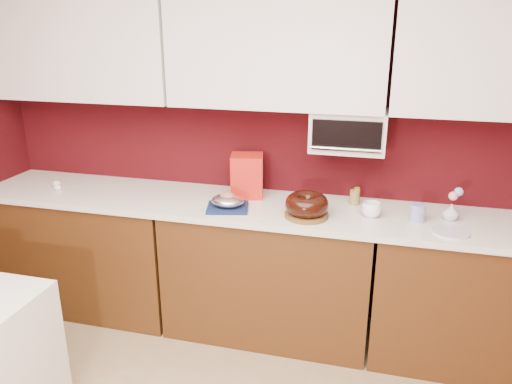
{
  "coord_description": "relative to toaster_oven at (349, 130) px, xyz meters",
  "views": [
    {
      "loc": [
        0.66,
        -0.93,
        2.01
      ],
      "look_at": [
        -0.07,
        1.84,
        1.02
      ],
      "focal_mm": 35.0,
      "sensor_mm": 36.0,
      "label": 1
    }
  ],
  "objects": [
    {
      "name": "toaster_oven_door",
      "position": [
        0.0,
        -0.16,
        0.0
      ],
      "size": [
        0.4,
        0.02,
        0.18
      ],
      "primitive_type": "cube",
      "color": "black",
      "rests_on": "toaster_oven"
    },
    {
      "name": "base_cabinet_center",
      "position": [
        -0.45,
        -0.17,
        -0.95
      ],
      "size": [
        1.31,
        0.58,
        0.86
      ],
      "primitive_type": "cube",
      "color": "#48280E",
      "rests_on": "floor"
    },
    {
      "name": "base_cabinet_right",
      "position": [
        0.88,
        -0.17,
        -0.95
      ],
      "size": [
        1.31,
        0.58,
        0.86
      ],
      "primitive_type": "cube",
      "color": "#48280E",
      "rests_on": "floor"
    },
    {
      "name": "cake_base",
      "position": [
        -0.2,
        -0.29,
        -0.46
      ],
      "size": [
        0.29,
        0.29,
        0.02
      ],
      "primitive_type": "cylinder",
      "rotation": [
        0.0,
        0.0,
        0.1
      ],
      "color": "brown",
      "rests_on": "countertop"
    },
    {
      "name": "base_cabinet_left",
      "position": [
        -1.78,
        -0.17,
        -0.95
      ],
      "size": [
        1.31,
        0.58,
        0.86
      ],
      "primitive_type": "cube",
      "color": "#48280E",
      "rests_on": "floor"
    },
    {
      "name": "dark_pan",
      "position": [
        -0.24,
        -0.09,
        -0.46
      ],
      "size": [
        0.28,
        0.28,
        0.04
      ],
      "primitive_type": "cylinder",
      "rotation": [
        0.0,
        0.0,
        0.33
      ],
      "color": "black",
      "rests_on": "countertop"
    },
    {
      "name": "upper_cabinet_center",
      "position": [
        -0.45,
        -0.02,
        0.48
      ],
      "size": [
        1.31,
        0.33,
        0.7
      ],
      "primitive_type": "cube",
      "color": "white",
      "rests_on": "wall_back"
    },
    {
      "name": "upper_cabinet_left",
      "position": [
        -1.78,
        -0.02,
        0.48
      ],
      "size": [
        1.31,
        0.33,
        0.7
      ],
      "primitive_type": "cube",
      "color": "white",
      "rests_on": "wall_back"
    },
    {
      "name": "flower_pink",
      "position": [
        0.63,
        -0.12,
        -0.33
      ],
      "size": [
        0.05,
        0.05,
        0.05
      ],
      "primitive_type": "sphere",
      "color": "pink",
      "rests_on": "flower_vase"
    },
    {
      "name": "amber_bottle",
      "position": [
        0.07,
        0.01,
        -0.42
      ],
      "size": [
        0.05,
        0.05,
        0.11
      ],
      "primitive_type": "cylinder",
      "rotation": [
        0.0,
        0.0,
        0.34
      ],
      "color": "olive",
      "rests_on": "countertop"
    },
    {
      "name": "egg_right",
      "position": [
        -1.99,
        -0.17,
        -0.45
      ],
      "size": [
        0.06,
        0.05,
        0.05
      ],
      "primitive_type": "ellipsoid",
      "rotation": [
        0.0,
        0.0,
        -0.08
      ],
      "color": "silver",
      "rests_on": "countertop"
    },
    {
      "name": "pandoro_box",
      "position": [
        -0.64,
        -0.02,
        -0.33
      ],
      "size": [
        0.24,
        0.23,
        0.28
      ],
      "primitive_type": "cube",
      "rotation": [
        0.0,
        0.0,
        0.22
      ],
      "color": "#AA0B19",
      "rests_on": "countertop"
    },
    {
      "name": "flower_blue",
      "position": [
        0.66,
        -0.1,
        -0.3
      ],
      "size": [
        0.05,
        0.05,
        0.05
      ],
      "primitive_type": "sphere",
      "color": "#85A6D5",
      "rests_on": "flower_vase"
    },
    {
      "name": "wall_back",
      "position": [
        -0.45,
        0.15,
        -0.12
      ],
      "size": [
        4.0,
        0.02,
        2.5
      ],
      "primitive_type": "cube",
      "color": "#3E080C",
      "rests_on": "floor"
    },
    {
      "name": "toaster_oven",
      "position": [
        0.0,
        0.0,
        0.0
      ],
      "size": [
        0.45,
        0.3,
        0.25
      ],
      "primitive_type": "cube",
      "color": "white",
      "rests_on": "upper_cabinet_center"
    },
    {
      "name": "countertop",
      "position": [
        -0.45,
        -0.17,
        -0.49
      ],
      "size": [
        4.0,
        0.62,
        0.04
      ],
      "primitive_type": "cube",
      "color": "silver",
      "rests_on": "base_cabinet_center"
    },
    {
      "name": "bundt_cake",
      "position": [
        -0.2,
        -0.29,
        -0.39
      ],
      "size": [
        0.31,
        0.31,
        0.11
      ],
      "primitive_type": "torus",
      "rotation": [
        0.0,
        0.0,
        0.25
      ],
      "color": "black",
      "rests_on": "cake_base"
    },
    {
      "name": "navy_towel",
      "position": [
        -0.69,
        -0.29,
        -0.47
      ],
      "size": [
        0.29,
        0.27,
        0.02
      ],
      "primitive_type": "cube",
      "rotation": [
        0.0,
        0.0,
        0.24
      ],
      "color": "#122146",
      "rests_on": "countertop"
    },
    {
      "name": "china_plate",
      "position": [
        0.61,
        -0.33,
        -0.47
      ],
      "size": [
        0.25,
        0.25,
        0.01
      ],
      "primitive_type": "cylinder",
      "rotation": [
        0.0,
        0.0,
        0.27
      ],
      "color": "silver",
      "rests_on": "countertop"
    },
    {
      "name": "foil_ham_nest",
      "position": [
        -0.69,
        -0.29,
        -0.42
      ],
      "size": [
        0.26,
        0.24,
        0.08
      ],
      "primitive_type": "ellipsoid",
      "rotation": [
        0.0,
        0.0,
        0.4
      ],
      "color": "silver",
      "rests_on": "navy_towel"
    },
    {
      "name": "blue_jar",
      "position": [
        0.44,
        -0.19,
        -0.42
      ],
      "size": [
        0.1,
        0.1,
        0.1
      ],
      "primitive_type": "cylinder",
      "rotation": [
        0.0,
        0.0,
        -0.19
      ],
      "color": "navy",
      "rests_on": "countertop"
    },
    {
      "name": "flower_vase",
      "position": [
        0.63,
        -0.12,
        -0.42
      ],
      "size": [
        0.08,
        0.08,
        0.11
      ],
      "primitive_type": "imported",
      "rotation": [
        0.0,
        0.0,
        -0.03
      ],
      "color": "silver",
      "rests_on": "countertop"
    },
    {
      "name": "toaster_oven_handle",
      "position": [
        0.0,
        -0.18,
        -0.07
      ],
      "size": [
        0.42,
        0.02,
        0.02
      ],
      "primitive_type": "cylinder",
      "rotation": [
        0.0,
        1.57,
        0.0
      ],
      "color": "silver",
      "rests_on": "toaster_oven"
    },
    {
      "name": "roasted_ham",
      "position": [
        -0.69,
        -0.29,
        -0.4
      ],
      "size": [
        0.11,
        0.09,
        0.06
      ],
      "primitive_type": "ellipsoid",
      "rotation": [
        0.0,
        0.0,
        0.15
      ],
      "color": "#B26251",
      "rests_on": "foil_ham_nest"
    },
    {
      "name": "egg_left",
      "position": [
        -1.93,
        -0.24,
        -0.46
      ],
      "size": [
        0.06,
        0.05,
        0.04
      ],
      "primitive_type": "ellipsoid",
      "rotation": [
        0.0,
        0.0,
        -0.3
      ],
      "color": "white",
      "rests_on": "countertop"
    },
    {
      "name": "coffee_mug",
      "position": [
        0.18,
        -0.19,
        -0.42
      ],
      "size": [
        0.14,
        0.14,
        0.11
      ],
      "primitive_type": "imported",
      "rotation": [
        0.0,
        0.0,
        0.91
      ],
      "color": "white",
      "rests_on": "countertop"
    },
    {
      "name": "paper_cup",
      "position": [
        0.06,
        -0.0,
        -0.43
      ],
      "size": [
        0.08,
        0.08,
        0.09
      ],
      "primitive_type": "cylinder",
      "rotation": [
        0.0,
        0.0,
        0.36
      ],
      "color": "olive",
      "rests_on": "countertop"
    }
  ]
}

